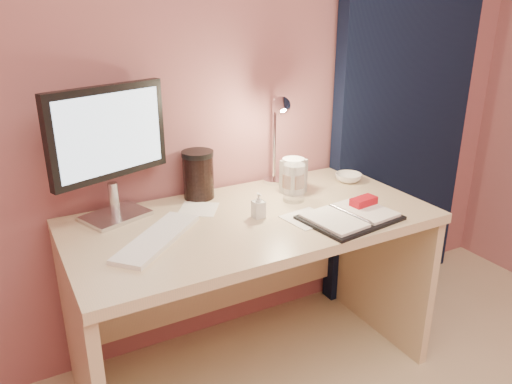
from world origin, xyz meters
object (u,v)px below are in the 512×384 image
monitor (108,142)px  keyboard (157,238)px  desk (244,260)px  lotion_bottle (259,205)px  desk_lamp (294,130)px  coffee_cup (293,177)px  bowl (348,178)px  planner (351,215)px  dark_jar (198,177)px  product_box (293,176)px  clear_cup (294,183)px

monitor → keyboard: monitor is taller
desk → monitor: monitor is taller
lotion_bottle → desk_lamp: (0.29, 0.22, 0.21)m
monitor → keyboard: bearing=-93.7°
coffee_cup → bowl: (0.30, -0.00, -0.05)m
planner → dark_jar: size_ratio=2.07×
desk_lamp → bowl: bearing=7.6°
desk → lotion_bottle: 0.29m
keyboard → product_box: (0.67, 0.17, 0.06)m
desk → monitor: (-0.46, 0.17, 0.53)m
keyboard → dark_jar: size_ratio=2.29×
planner → desk_lamp: 0.47m
monitor → bowl: size_ratio=4.19×
monitor → product_box: size_ratio=3.45×
desk → clear_cup: (0.23, -0.01, 0.30)m
desk → desk_lamp: bearing=22.1°
coffee_cup → clear_cup: clear_cup is taller
bowl → lotion_bottle: 0.58m
dark_jar → product_box: (0.38, -0.14, -0.02)m
planner → product_box: (-0.04, 0.34, 0.06)m
dark_jar → monitor: bearing=-172.7°
desk → lotion_bottle: (0.02, -0.09, 0.27)m
keyboard → product_box: bearing=-28.0°
clear_cup → product_box: size_ratio=1.08×
planner → dark_jar: bearing=123.7°
desk → lotion_bottle: lotion_bottle is taller
desk → clear_cup: 0.38m
planner → coffee_cup: coffee_cup is taller
coffee_cup → desk_lamp: (0.03, 0.06, 0.19)m
planner → keyboard: bearing=158.7°
keyboard → bowl: bowl is taller
keyboard → lotion_bottle: size_ratio=4.21×
lotion_bottle → dark_jar: 0.33m
clear_cup → dark_jar: (-0.33, 0.22, 0.01)m
keyboard → coffee_cup: 0.68m
clear_cup → monitor: bearing=165.8°
planner → clear_cup: 0.29m
coffee_cup → product_box: 0.01m
desk → coffee_cup: 0.41m
planner → clear_cup: size_ratio=2.38×
product_box → coffee_cup: bearing=-155.2°
desk → dark_jar: size_ratio=7.73×
monitor → lotion_bottle: 0.60m
keyboard → bowl: size_ratio=3.44×
coffee_cup → product_box: bearing=42.5°
clear_cup → planner: bearing=-70.7°
keyboard → bowl: bearing=-32.6°
bowl → lotion_bottle: lotion_bottle is taller
monitor → lotion_bottle: bearing=-48.3°
coffee_cup → bowl: coffee_cup is taller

